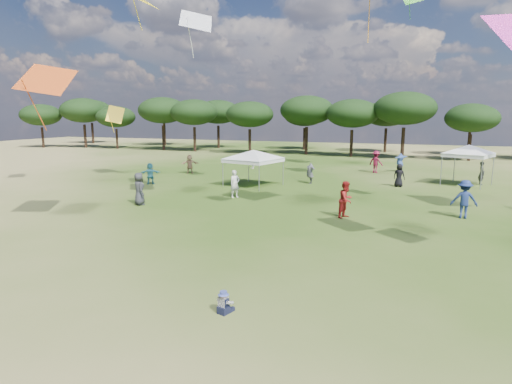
# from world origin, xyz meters

# --- Properties ---
(ground) EXTENTS (140.00, 140.00, 0.00)m
(ground) POSITION_xyz_m (0.00, 0.00, 0.00)
(ground) COLOR #365118
(ground) RESTS_ON ground
(tree_line) EXTENTS (108.78, 17.63, 7.77)m
(tree_line) POSITION_xyz_m (2.39, 47.41, 5.42)
(tree_line) COLOR black
(tree_line) RESTS_ON ground
(tent_left) EXTENTS (6.37, 6.37, 2.86)m
(tent_left) POSITION_xyz_m (-6.07, 20.56, 2.44)
(tent_left) COLOR gray
(tent_left) RESTS_ON ground
(tent_right) EXTENTS (5.28, 5.28, 3.21)m
(tent_right) POSITION_xyz_m (8.16, 26.10, 2.78)
(tent_right) COLOR gray
(tent_right) RESTS_ON ground
(toddler) EXTENTS (0.44, 0.48, 0.60)m
(toddler) POSITION_xyz_m (0.22, 1.76, 0.27)
(toddler) COLOR black
(toddler) RESTS_ON ground
(festival_crowd) EXTENTS (29.31, 21.50, 1.93)m
(festival_crowd) POSITION_xyz_m (-0.36, 22.77, 0.86)
(festival_crowd) COLOR white
(festival_crowd) RESTS_ON ground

